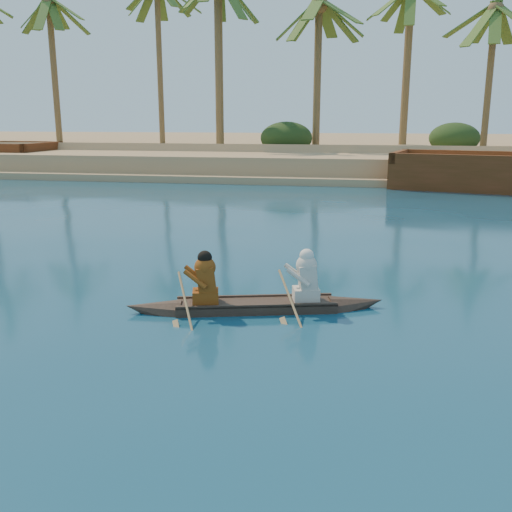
# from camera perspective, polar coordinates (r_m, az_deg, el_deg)

# --- Properties ---
(sandy_embankment) EXTENTS (150.00, 51.00, 1.50)m
(sandy_embankment) POSITION_cam_1_polar(r_m,az_deg,el_deg) (53.87, 17.55, 10.06)
(sandy_embankment) COLOR tan
(sandy_embankment) RESTS_ON ground
(palm_grove) EXTENTS (110.00, 14.00, 16.00)m
(palm_grove) POSITION_cam_1_polar(r_m,az_deg,el_deg) (42.27, 20.22, 19.21)
(palm_grove) COLOR #466323
(palm_grove) RESTS_ON ground
(shrub_cluster) EXTENTS (100.00, 6.00, 2.40)m
(shrub_cluster) POSITION_cam_1_polar(r_m,az_deg,el_deg) (38.61, 20.20, 9.67)
(shrub_cluster) COLOR #1A3112
(shrub_cluster) RESTS_ON ground
(canoe) EXTENTS (4.61, 1.77, 1.27)m
(canoe) POSITION_cam_1_polar(r_m,az_deg,el_deg) (10.13, 0.01, -4.13)
(canoe) COLOR #3F2C22
(canoe) RESTS_ON ground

